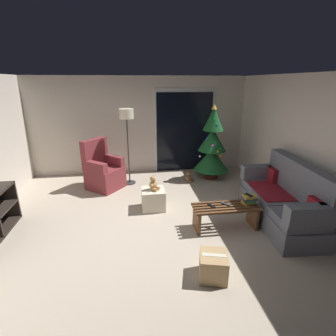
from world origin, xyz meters
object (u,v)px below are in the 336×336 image
at_px(remote_black, 211,206).
at_px(ottoman, 153,199).
at_px(couch, 284,201).
at_px(remote_graphite, 226,204).
at_px(book_stack, 249,199).
at_px(teddy_bear_honey, 153,184).
at_px(floor_lamp, 127,121).
at_px(cardboard_box_taped_mid_floor, 213,266).
at_px(christmas_tree, 212,147).
at_px(coffee_table, 226,213).
at_px(teddy_bear_chestnut_by_tree, 189,177).
at_px(armchair, 103,171).
at_px(cell_phone, 249,195).

xyz_separation_m(remote_black, ottoman, (-0.89, 0.84, -0.22)).
relative_size(couch, remote_graphite, 12.79).
bearing_deg(book_stack, teddy_bear_honey, 151.49).
bearing_deg(couch, remote_black, -178.59).
height_order(floor_lamp, cardboard_box_taped_mid_floor, floor_lamp).
height_order(remote_black, christmas_tree, christmas_tree).
xyz_separation_m(book_stack, teddy_bear_honey, (-1.53, 0.83, 0.03)).
xyz_separation_m(coffee_table, floor_lamp, (-1.59, 2.24, 1.23)).
bearing_deg(cardboard_box_taped_mid_floor, coffee_table, 62.71).
xyz_separation_m(ottoman, cardboard_box_taped_mid_floor, (0.58, -1.93, -0.04)).
relative_size(christmas_tree, floor_lamp, 1.04).
bearing_deg(teddy_bear_chestnut_by_tree, remote_graphite, -85.68).
distance_m(christmas_tree, ottoman, 2.26).
relative_size(coffee_table, remote_graphite, 7.05).
relative_size(coffee_table, armchair, 0.97).
distance_m(remote_black, remote_graphite, 0.26).
relative_size(cell_phone, armchair, 0.13).
distance_m(teddy_bear_honey, teddy_bear_chestnut_by_tree, 1.65).
relative_size(armchair, cardboard_box_taped_mid_floor, 2.63).
distance_m(ottoman, teddy_bear_chestnut_by_tree, 1.60).
bearing_deg(ottoman, remote_graphite, -35.58).
height_order(armchair, cardboard_box_taped_mid_floor, armchair).
relative_size(armchair, teddy_bear_honey, 3.96).
height_order(couch, christmas_tree, christmas_tree).
bearing_deg(ottoman, remote_black, -43.54).
distance_m(cell_phone, teddy_bear_honey, 1.73).
height_order(couch, remote_graphite, couch).
relative_size(coffee_table, floor_lamp, 0.62).
bearing_deg(book_stack, remote_black, -179.51).
bearing_deg(remote_black, coffee_table, -25.98).
bearing_deg(armchair, teddy_bear_chestnut_by_tree, 1.90).
relative_size(teddy_bear_honey, cardboard_box_taped_mid_floor, 0.66).
relative_size(cell_phone, ottoman, 0.33).
relative_size(remote_black, book_stack, 0.60).
xyz_separation_m(armchair, teddy_bear_chestnut_by_tree, (2.03, 0.07, -0.28)).
height_order(coffee_table, floor_lamp, floor_lamp).
bearing_deg(teddy_bear_honey, teddy_bear_chestnut_by_tree, 52.19).
distance_m(book_stack, floor_lamp, 3.15).
bearing_deg(remote_black, cell_phone, -19.66).
height_order(coffee_table, remote_black, remote_black).
height_order(remote_black, cell_phone, cell_phone).
bearing_deg(teddy_bear_honey, floor_lamp, 108.53).
relative_size(christmas_tree, cardboard_box_taped_mid_floor, 4.31).
bearing_deg(remote_graphite, remote_black, 145.94).
xyz_separation_m(teddy_bear_honey, teddy_bear_chestnut_by_tree, (0.98, 1.26, -0.40)).
height_order(coffee_table, cell_phone, cell_phone).
distance_m(floor_lamp, teddy_bear_chestnut_by_tree, 2.00).
height_order(christmas_tree, armchair, christmas_tree).
bearing_deg(remote_graphite, coffee_table, -143.65).
bearing_deg(couch, coffee_table, -177.16).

